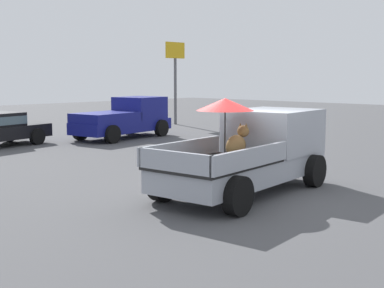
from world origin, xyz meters
The scene contains 4 objects.
ground_plane centered at (0.00, 0.00, 0.00)m, with size 80.00×80.00×0.00m, color #4C4C4F.
pickup_truck_main centered at (0.47, 0.06, 0.97)m, with size 5.21×2.66×2.24m.
pickup_truck_red centered at (5.25, 10.82, 0.87)m, with size 5.01×2.70×1.80m.
motel_sign centered at (11.51, 13.99, 3.30)m, with size 1.40×0.16×4.66m.
Camera 1 is at (-9.51, -7.43, 2.72)m, focal length 48.89 mm.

